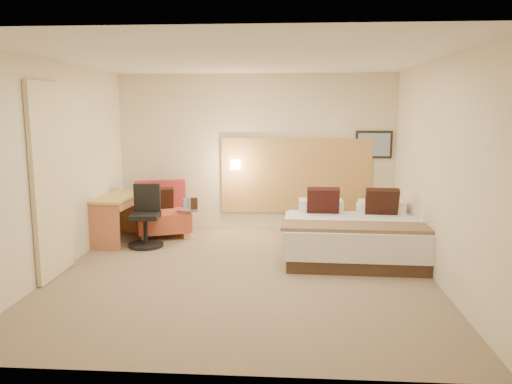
# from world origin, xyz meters

# --- Properties ---
(floor) EXTENTS (4.80, 5.00, 0.02)m
(floor) POSITION_xyz_m (0.00, 0.00, -0.01)
(floor) COLOR #7A6952
(floor) RESTS_ON ground
(ceiling) EXTENTS (4.80, 5.00, 0.02)m
(ceiling) POSITION_xyz_m (0.00, 0.00, 2.71)
(ceiling) COLOR silver
(ceiling) RESTS_ON floor
(wall_back) EXTENTS (4.80, 0.02, 2.70)m
(wall_back) POSITION_xyz_m (0.00, 2.51, 1.35)
(wall_back) COLOR beige
(wall_back) RESTS_ON floor
(wall_front) EXTENTS (4.80, 0.02, 2.70)m
(wall_front) POSITION_xyz_m (0.00, -2.51, 1.35)
(wall_front) COLOR beige
(wall_front) RESTS_ON floor
(wall_left) EXTENTS (0.02, 5.00, 2.70)m
(wall_left) POSITION_xyz_m (-2.41, 0.00, 1.35)
(wall_left) COLOR beige
(wall_left) RESTS_ON floor
(wall_right) EXTENTS (0.02, 5.00, 2.70)m
(wall_right) POSITION_xyz_m (2.41, 0.00, 1.35)
(wall_right) COLOR beige
(wall_right) RESTS_ON floor
(headboard_panel) EXTENTS (2.60, 0.04, 1.30)m
(headboard_panel) POSITION_xyz_m (0.70, 2.47, 0.95)
(headboard_panel) COLOR #BC8849
(headboard_panel) RESTS_ON wall_back
(art_frame) EXTENTS (0.62, 0.03, 0.47)m
(art_frame) POSITION_xyz_m (2.02, 2.48, 1.50)
(art_frame) COLOR black
(art_frame) RESTS_ON wall_back
(art_canvas) EXTENTS (0.54, 0.01, 0.39)m
(art_canvas) POSITION_xyz_m (2.02, 2.46, 1.50)
(art_canvas) COLOR #758CA1
(art_canvas) RESTS_ON wall_back
(lamp_arm) EXTENTS (0.02, 0.12, 0.02)m
(lamp_arm) POSITION_xyz_m (-0.35, 2.42, 1.15)
(lamp_arm) COLOR white
(lamp_arm) RESTS_ON wall_back
(lamp_shade) EXTENTS (0.15, 0.15, 0.15)m
(lamp_shade) POSITION_xyz_m (-0.35, 2.36, 1.15)
(lamp_shade) COLOR #F4E3BE
(lamp_shade) RESTS_ON wall_back
(curtain) EXTENTS (0.06, 0.90, 2.42)m
(curtain) POSITION_xyz_m (-2.36, -0.25, 1.22)
(curtain) COLOR beige
(curtain) RESTS_ON wall_left
(bottle_a) EXTENTS (0.06, 0.06, 0.17)m
(bottle_a) POSITION_xyz_m (-1.13, 1.73, 0.57)
(bottle_a) COLOR #7895B9
(bottle_a) RESTS_ON side_table
(bottle_b) EXTENTS (0.06, 0.06, 0.17)m
(bottle_b) POSITION_xyz_m (-1.06, 1.78, 0.57)
(bottle_b) COLOR #7FA2C4
(bottle_b) RESTS_ON side_table
(menu_folder) EXTENTS (0.12, 0.05, 0.19)m
(menu_folder) POSITION_xyz_m (-0.96, 1.71, 0.58)
(menu_folder) COLOR #312014
(menu_folder) RESTS_ON side_table
(bed) EXTENTS (2.03, 1.97, 0.96)m
(bed) POSITION_xyz_m (1.51, 0.92, 0.31)
(bed) COLOR #3A281D
(bed) RESTS_ON floor
(lounge_chair) EXTENTS (1.06, 1.00, 0.90)m
(lounge_chair) POSITION_xyz_m (-1.53, 1.89, 0.36)
(lounge_chair) COLOR #A1854B
(lounge_chair) RESTS_ON floor
(side_table) EXTENTS (0.46, 0.46, 0.49)m
(side_table) POSITION_xyz_m (-1.03, 1.74, 0.27)
(side_table) COLOR white
(side_table) RESTS_ON floor
(desk) EXTENTS (0.63, 1.23, 0.75)m
(desk) POSITION_xyz_m (-2.11, 1.47, 0.59)
(desk) COLOR tan
(desk) RESTS_ON floor
(desk_chair) EXTENTS (0.57, 0.57, 0.94)m
(desk_chair) POSITION_xyz_m (-1.62, 1.21, 0.39)
(desk_chair) COLOR black
(desk_chair) RESTS_ON floor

